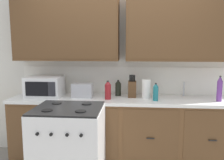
{
  "coord_description": "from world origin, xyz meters",
  "views": [
    {
      "loc": [
        0.14,
        -2.8,
        1.61
      ],
      "look_at": [
        -0.13,
        0.27,
        1.17
      ],
      "focal_mm": 37.34,
      "sensor_mm": 36.0,
      "label": 1
    }
  ],
  "objects_px": {
    "microwave": "(45,87)",
    "toaster": "(83,90)",
    "stove_range": "(69,147)",
    "bottle_dark": "(118,88)",
    "knife_block": "(132,89)",
    "bottle_violet": "(220,89)",
    "bottle_red": "(108,90)",
    "paper_towel_roll": "(146,89)",
    "bottle_teal": "(156,92)"
  },
  "relations": [
    {
      "from": "microwave",
      "to": "toaster",
      "type": "xyz_separation_m",
      "value": [
        0.53,
        0.01,
        -0.04
      ]
    },
    {
      "from": "stove_range",
      "to": "bottle_dark",
      "type": "distance_m",
      "value": 1.09
    },
    {
      "from": "knife_block",
      "to": "bottle_dark",
      "type": "height_order",
      "value": "knife_block"
    },
    {
      "from": "bottle_violet",
      "to": "bottle_red",
      "type": "bearing_deg",
      "value": -179.81
    },
    {
      "from": "stove_range",
      "to": "knife_block",
      "type": "xyz_separation_m",
      "value": [
        0.71,
        0.71,
        0.56
      ]
    },
    {
      "from": "microwave",
      "to": "toaster",
      "type": "bearing_deg",
      "value": 1.46
    },
    {
      "from": "bottle_violet",
      "to": "knife_block",
      "type": "bearing_deg",
      "value": 171.66
    },
    {
      "from": "toaster",
      "to": "stove_range",
      "type": "bearing_deg",
      "value": -92.44
    },
    {
      "from": "paper_towel_roll",
      "to": "bottle_dark",
      "type": "relative_size",
      "value": 1.16
    },
    {
      "from": "stove_range",
      "to": "paper_towel_roll",
      "type": "bearing_deg",
      "value": 35.37
    },
    {
      "from": "stove_range",
      "to": "bottle_teal",
      "type": "height_order",
      "value": "bottle_teal"
    },
    {
      "from": "microwave",
      "to": "bottle_teal",
      "type": "relative_size",
      "value": 2.08
    },
    {
      "from": "bottle_red",
      "to": "paper_towel_roll",
      "type": "bearing_deg",
      "value": 10.54
    },
    {
      "from": "stove_range",
      "to": "microwave",
      "type": "relative_size",
      "value": 1.98
    },
    {
      "from": "bottle_dark",
      "to": "bottle_teal",
      "type": "relative_size",
      "value": 0.97
    },
    {
      "from": "bottle_red",
      "to": "microwave",
      "type": "bearing_deg",
      "value": 174.13
    },
    {
      "from": "stove_range",
      "to": "bottle_violet",
      "type": "distance_m",
      "value": 1.99
    },
    {
      "from": "bottle_dark",
      "to": "bottle_violet",
      "type": "height_order",
      "value": "bottle_violet"
    },
    {
      "from": "paper_towel_roll",
      "to": "bottle_red",
      "type": "height_order",
      "value": "paper_towel_roll"
    },
    {
      "from": "bottle_dark",
      "to": "toaster",
      "type": "bearing_deg",
      "value": -164.08
    },
    {
      "from": "stove_range",
      "to": "bottle_red",
      "type": "distance_m",
      "value": 0.88
    },
    {
      "from": "bottle_dark",
      "to": "bottle_red",
      "type": "distance_m",
      "value": 0.27
    },
    {
      "from": "bottle_teal",
      "to": "bottle_red",
      "type": "bearing_deg",
      "value": 176.96
    },
    {
      "from": "microwave",
      "to": "bottle_red",
      "type": "height_order",
      "value": "microwave"
    },
    {
      "from": "knife_block",
      "to": "bottle_red",
      "type": "distance_m",
      "value": 0.36
    },
    {
      "from": "microwave",
      "to": "bottle_dark",
      "type": "height_order",
      "value": "microwave"
    },
    {
      "from": "microwave",
      "to": "paper_towel_roll",
      "type": "height_order",
      "value": "microwave"
    },
    {
      "from": "stove_range",
      "to": "toaster",
      "type": "bearing_deg",
      "value": 87.56
    },
    {
      "from": "bottle_dark",
      "to": "bottle_violet",
      "type": "bearing_deg",
      "value": -10.38
    },
    {
      "from": "microwave",
      "to": "stove_range",
      "type": "bearing_deg",
      "value": -51.52
    },
    {
      "from": "bottle_violet",
      "to": "toaster",
      "type": "bearing_deg",
      "value": 176.78
    },
    {
      "from": "paper_towel_roll",
      "to": "bottle_violet",
      "type": "bearing_deg",
      "value": -5.59
    },
    {
      "from": "toaster",
      "to": "knife_block",
      "type": "bearing_deg",
      "value": 5.15
    },
    {
      "from": "bottle_red",
      "to": "bottle_violet",
      "type": "height_order",
      "value": "bottle_violet"
    },
    {
      "from": "microwave",
      "to": "bottle_teal",
      "type": "height_order",
      "value": "microwave"
    },
    {
      "from": "stove_range",
      "to": "toaster",
      "type": "distance_m",
      "value": 0.85
    },
    {
      "from": "stove_range",
      "to": "microwave",
      "type": "distance_m",
      "value": 1.0
    },
    {
      "from": "stove_range",
      "to": "bottle_violet",
      "type": "relative_size",
      "value": 2.9
    },
    {
      "from": "microwave",
      "to": "bottle_red",
      "type": "distance_m",
      "value": 0.9
    },
    {
      "from": "toaster",
      "to": "knife_block",
      "type": "xyz_separation_m",
      "value": [
        0.68,
        0.06,
        0.02
      ]
    },
    {
      "from": "bottle_dark",
      "to": "bottle_teal",
      "type": "bearing_deg",
      "value": -28.99
    },
    {
      "from": "stove_range",
      "to": "bottle_teal",
      "type": "bearing_deg",
      "value": 26.77
    },
    {
      "from": "microwave",
      "to": "paper_towel_roll",
      "type": "distance_m",
      "value": 1.4
    },
    {
      "from": "toaster",
      "to": "paper_towel_roll",
      "type": "xyz_separation_m",
      "value": [
        0.87,
        -0.01,
        0.03
      ]
    },
    {
      "from": "bottle_dark",
      "to": "bottle_teal",
      "type": "distance_m",
      "value": 0.57
    },
    {
      "from": "bottle_dark",
      "to": "stove_range",
      "type": "bearing_deg",
      "value": -123.05
    },
    {
      "from": "paper_towel_roll",
      "to": "bottle_violet",
      "type": "relative_size",
      "value": 0.79
    },
    {
      "from": "knife_block",
      "to": "toaster",
      "type": "bearing_deg",
      "value": -174.85
    },
    {
      "from": "bottle_teal",
      "to": "microwave",
      "type": "bearing_deg",
      "value": 175.29
    },
    {
      "from": "stove_range",
      "to": "bottle_red",
      "type": "relative_size",
      "value": 3.83
    }
  ]
}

